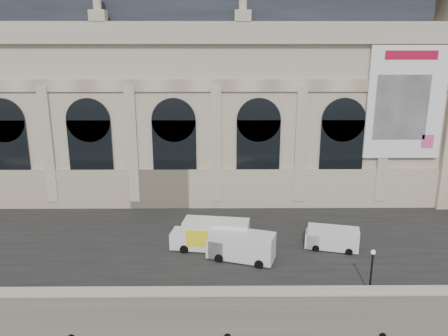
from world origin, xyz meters
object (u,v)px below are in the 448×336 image
object	(u,v)px
van_b	(238,246)
box_truck	(212,235)
lamp_right	(371,272)
van_c	(329,238)

from	to	relation	value
van_b	box_truck	world-z (taller)	box_truck
van_b	box_truck	xyz separation A→B (m)	(-2.50, 2.10, 0.14)
van_b	lamp_right	size ratio (longest dim) A/B	1.70
van_b	van_c	distance (m)	9.28
lamp_right	box_truck	bearing A→B (deg)	147.43
van_c	van_b	bearing A→B (deg)	-166.69
van_b	lamp_right	world-z (taller)	lamp_right
box_truck	lamp_right	bearing A→B (deg)	-32.57
van_b	lamp_right	xyz separation A→B (m)	(10.31, -6.08, 0.52)
van_b	van_c	world-z (taller)	van_b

